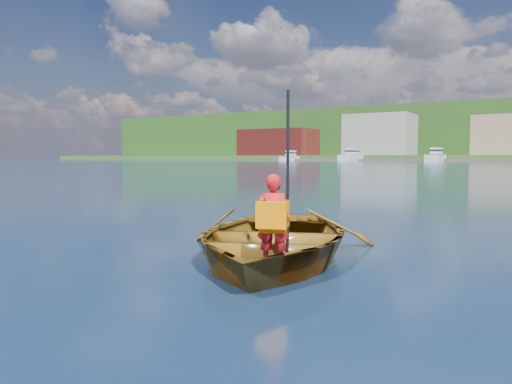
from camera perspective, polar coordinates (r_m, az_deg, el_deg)
name	(u,v)px	position (r m, az deg, el deg)	size (l,w,h in m)	color
ground	(313,270)	(6.02, 6.57, -8.88)	(600.00, 600.00, 0.00)	#14263E
rowboat	(271,239)	(6.58, 1.75, -5.37)	(4.13, 4.79, 0.83)	brown
child_paddler	(273,219)	(5.62, 1.97, -3.08)	(0.45, 0.44, 2.00)	red
marina_yachts	(507,157)	(149.06, 26.73, 3.60)	(144.06, 13.05, 4.38)	silver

